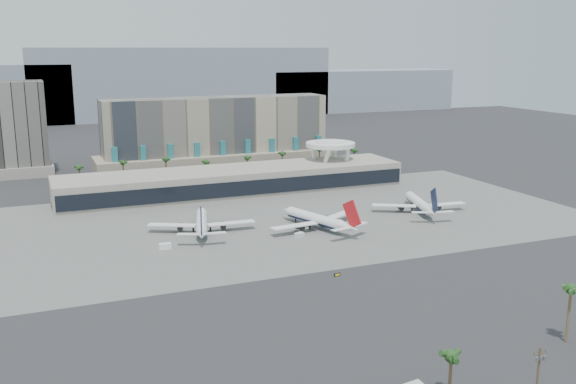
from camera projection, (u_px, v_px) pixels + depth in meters
name	position (u px, v px, depth m)	size (l,w,h in m)	color
ground	(333.00, 259.00, 216.55)	(900.00, 900.00, 0.00)	#232326
apron_pad	(275.00, 220.00, 266.20)	(260.00, 130.00, 0.06)	#5B5B59
mountain_ridge	(152.00, 88.00, 644.64)	(680.00, 60.00, 70.00)	gray
hotel	(217.00, 141.00, 374.03)	(140.00, 30.00, 42.00)	tan
office_tower	(22.00, 134.00, 356.97)	(30.00, 30.00, 52.00)	black
terminal	(235.00, 180.00, 314.29)	(170.00, 32.50, 14.50)	#B6AFA0
saucer_structure	(330.00, 147.00, 337.56)	(26.00, 26.00, 21.89)	white
palm_row	(227.00, 160.00, 347.75)	(157.80, 2.80, 13.10)	brown
utility_pole	(539.00, 370.00, 127.49)	(3.20, 0.85, 12.00)	#4C3826
airliner_left	(202.00, 223.00, 247.12)	(40.60, 42.13, 14.84)	white
airliner_centre	(318.00, 219.00, 251.92)	(40.93, 42.33, 15.16)	white
airliner_right	(420.00, 204.00, 277.40)	(40.42, 41.89, 14.85)	white
service_vehicle_a	(165.00, 246.00, 227.05)	(4.24, 2.08, 2.08)	white
service_vehicle_b	(299.00, 235.00, 240.97)	(3.58, 2.04, 1.84)	silver
taxiway_sign	(337.00, 275.00, 200.14)	(2.22, 0.55, 1.00)	black
near_palm_a	(451.00, 363.00, 129.39)	(6.00, 6.00, 10.36)	brown
near_palm_b	(571.00, 295.00, 152.72)	(6.00, 6.00, 15.07)	brown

